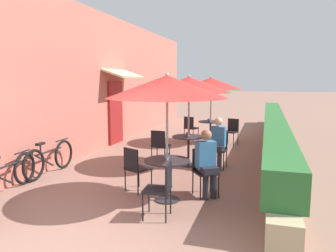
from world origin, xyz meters
The scene contains 23 objects.
ground_plane centered at (0.00, 0.00, 0.00)m, with size 120.00×120.00×0.00m, color #936B5B.
cafe_facade_wall centered at (-2.54, 7.17, 2.09)m, with size 0.98×14.61×4.20m.
planter_hedge centered at (2.75, 7.21, 0.54)m, with size 0.60×13.61×1.01m.
patio_table_near centered at (0.84, 1.93, 0.55)m, with size 0.82×0.82×0.74m.
patio_umbrella_near centered at (0.84, 1.93, 2.03)m, with size 2.10×2.10×2.27m.
cafe_chair_near_left centered at (0.13, 2.18, 0.52)m, with size 0.53×0.53×0.87m.
cafe_chair_near_right centered at (0.98, 1.18, 0.52)m, with size 0.43×0.43×0.87m.
cafe_chair_near_back centered at (1.41, 2.42, 0.52)m, with size 0.56×0.56×0.87m.
seated_patron_near_back centered at (1.48, 2.32, 0.69)m, with size 0.49×0.51×1.25m.
coffee_cup_near centered at (0.81, 2.05, 0.79)m, with size 0.07×0.07×0.09m.
patio_table_mid centered at (0.65, 4.40, 0.55)m, with size 0.82×0.82×0.74m.
patio_umbrella_mid centered at (0.65, 4.40, 2.03)m, with size 2.10×2.10×2.27m.
cafe_chair_mid_left centered at (-0.10, 4.38, 0.52)m, with size 0.43×0.43×0.87m.
cafe_chair_mid_right centered at (1.41, 4.42, 0.52)m, with size 0.43×0.43×0.87m.
seated_patron_mid_right centered at (1.40, 4.31, 0.69)m, with size 0.36×0.42×1.25m.
coffee_cup_mid centered at (0.61, 4.44, 0.79)m, with size 0.07×0.07×0.09m.
patio_table_far centered at (0.69, 7.51, 0.55)m, with size 0.82×0.82×0.74m.
patio_umbrella_far centered at (0.69, 7.51, 2.03)m, with size 2.10×2.10×2.27m.
cafe_chair_far_left centered at (-0.05, 7.67, 0.52)m, with size 0.50×0.50×0.87m.
cafe_chair_far_right centered at (1.43, 7.35, 0.52)m, with size 0.50×0.50×0.87m.
coffee_cup_far centered at (0.62, 7.50, 0.79)m, with size 0.07×0.07×0.09m.
bicycle_leaning centered at (-2.20, 1.42, 0.35)m, with size 0.21×1.75×0.77m.
bicycle_second centered at (-2.20, 2.72, 0.36)m, with size 0.10×1.77×0.79m.
Camera 1 is at (2.47, -3.46, 2.14)m, focal length 35.00 mm.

